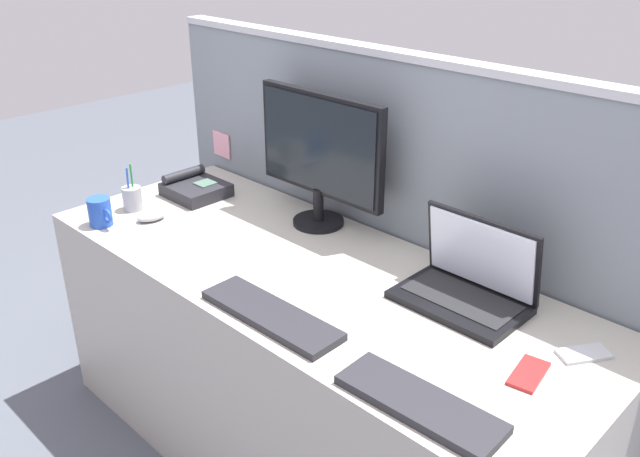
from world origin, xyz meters
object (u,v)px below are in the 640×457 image
Objects in this scene: keyboard_spare at (419,403)px; cell_phone_red_case at (529,374)px; computer_mouse_right_hand at (151,216)px; pen_cup at (132,198)px; coffee_mug at (100,212)px; keyboard_main at (271,315)px; desktop_monitor at (320,151)px; laptop at (469,281)px; cell_phone_silver_slab at (584,354)px; desk_phone at (195,188)px.

keyboard_spare reaches higher than cell_phone_red_case.
computer_mouse_right_hand is 0.57× the size of pen_cup.
computer_mouse_right_hand reaches higher than cell_phone_red_case.
keyboard_spare is 1.35m from coffee_mug.
keyboard_main is 0.67m from cell_phone_red_case.
desktop_monitor is 4.52× the size of coffee_mug.
desktop_monitor is 3.04× the size of pen_cup.
laptop reaches higher than keyboard_spare.
desktop_monitor reaches higher than computer_mouse_right_hand.
cell_phone_red_case is 0.17m from cell_phone_silver_slab.
keyboard_main is at bearing -8.34° from pen_cup.
coffee_mug reaches higher than cell_phone_red_case.
keyboard_main is at bearing -166.48° from cell_phone_red_case.
laptop is at bearing 14.43° from pen_cup.
desk_phone is 2.15× the size of computer_mouse_right_hand.
cell_phone_silver_slab is (0.67, 0.42, -0.01)m from keyboard_main.
cell_phone_red_case is (1.51, 0.13, -0.04)m from pen_cup.
laptop is at bearing 3.64° from desk_phone.
pen_cup is at bearing -165.57° from laptop.
coffee_mug is at bearing -106.87° from computer_mouse_right_hand.
cell_phone_red_case is (1.38, 0.14, -0.01)m from computer_mouse_right_hand.
keyboard_main is at bearing 1.14° from coffee_mug.
desktop_monitor reaches higher than keyboard_spare.
desk_phone reaches higher than cell_phone_red_case.
desk_phone is at bearing 162.06° from keyboard_spare.
desktop_monitor reaches higher than cell_phone_silver_slab.
cell_phone_silver_slab is at bearing 66.26° from keyboard_spare.
keyboard_main reaches higher than cell_phone_red_case.
desktop_monitor is at bearing 154.87° from cell_phone_red_case.
desktop_monitor reaches higher than pen_cup.
cell_phone_silver_slab is at bearing 10.61° from pen_cup.
desktop_monitor is 1.38× the size of keyboard_spare.
computer_mouse_right_hand is 0.13m from pen_cup.
desktop_monitor reaches higher than coffee_mug.
pen_cup is (-0.90, 0.13, 0.03)m from keyboard_main.
pen_cup reaches higher than keyboard_main.
desk_phone is 1.71× the size of cell_phone_silver_slab.
keyboard_main is at bearing 176.69° from keyboard_spare.
laptop is (0.65, -0.08, -0.20)m from desktop_monitor.
keyboard_spare is 1.27m from computer_mouse_right_hand.
desk_phone is 0.26m from computer_mouse_right_hand.
computer_mouse_right_hand reaches higher than keyboard_main.
keyboard_main is at bearing 6.45° from computer_mouse_right_hand.
computer_mouse_right_hand is 0.17m from coffee_mug.
keyboard_spare is 0.29m from cell_phone_red_case.
laptop is 1.27m from coffee_mug.
keyboard_main is 1.13× the size of keyboard_spare.
keyboard_spare is at bearing -15.83° from desk_phone.
laptop reaches higher than desk_phone.
cell_phone_silver_slab is at bearing 16.15° from coffee_mug.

